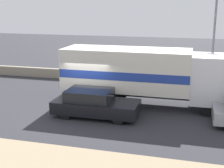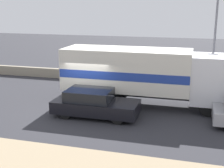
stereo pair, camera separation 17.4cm
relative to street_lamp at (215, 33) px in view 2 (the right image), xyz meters
The scene contains 5 objects.
ground_plane 10.15m from the street_lamp, 136.33° to the right, with size 80.00×80.00×0.00m, color #2D2D33.
stone_wall_backdrop 7.64m from the street_lamp, behind, with size 60.00×0.35×0.73m.
street_lamp is the anchor object (origin of this frame).
box_truck 6.36m from the street_lamp, 131.34° to the right, with size 9.23×2.52×3.21m.
car_hatchback 9.74m from the street_lamp, 130.46° to the right, with size 4.38×1.86×1.40m.
Camera 2 is at (5.79, -15.00, 5.64)m, focal length 50.00 mm.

